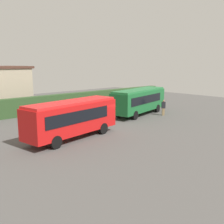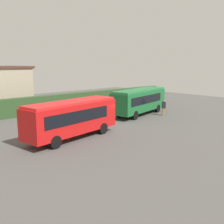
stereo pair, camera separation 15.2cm
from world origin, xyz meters
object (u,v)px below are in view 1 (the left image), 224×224
bus_red (72,117)px  bus_green (139,100)px  person_left (111,106)px  person_center (163,107)px

bus_red → bus_green: 12.42m
person_left → person_center: bearing=79.9°
bus_red → person_left: (9.81, 5.95, -0.81)m
bus_green → person_left: size_ratio=4.94×
bus_red → person_left: size_ratio=4.70×
bus_red → bus_green: bearing=6.3°
bus_red → bus_green: (12.00, 3.20, -0.03)m
bus_red → bus_green: bus_red is taller
bus_red → person_center: 13.84m
person_left → bus_red: bearing=-16.8°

